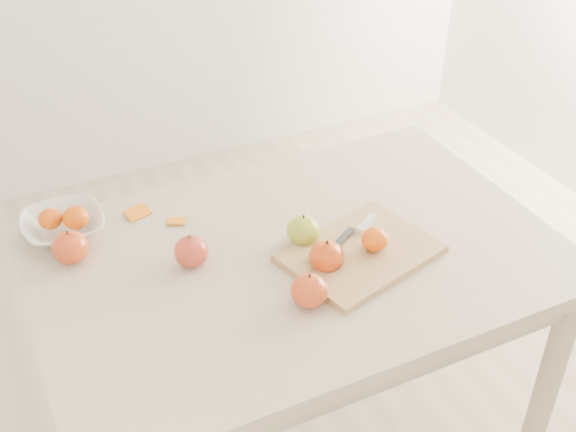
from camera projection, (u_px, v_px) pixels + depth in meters
name	position (u px, v px, depth m)	size (l,w,h in m)	color
table	(297.00, 285.00, 1.72)	(1.20, 0.80, 0.75)	beige
cutting_board	(360.00, 253.00, 1.65)	(0.33, 0.24, 0.02)	tan
board_tangerine	(375.00, 239.00, 1.63)	(0.06, 0.06, 0.05)	#D74507
fruit_bowl	(63.00, 225.00, 1.71)	(0.19, 0.19, 0.05)	white
bowl_tangerine_near	(50.00, 219.00, 1.70)	(0.06, 0.06, 0.05)	orange
bowl_tangerine_far	(76.00, 218.00, 1.70)	(0.06, 0.06, 0.05)	#D65F07
orange_peel_a	(138.00, 214.00, 1.79)	(0.06, 0.04, 0.00)	orange
orange_peel_b	(177.00, 222.00, 1.76)	(0.04, 0.04, 0.00)	orange
paring_knife	(362.00, 226.00, 1.71)	(0.16, 0.09, 0.01)	white
apple_green	(303.00, 230.00, 1.67)	(0.08, 0.08, 0.07)	olive
apple_red_b	(191.00, 251.00, 1.61)	(0.08, 0.08, 0.07)	maroon
apple_red_e	(327.00, 256.00, 1.60)	(0.08, 0.08, 0.07)	maroon
apple_red_a	(71.00, 247.00, 1.62)	(0.08, 0.08, 0.07)	#931005
apple_red_c	(309.00, 290.00, 1.50)	(0.08, 0.08, 0.07)	maroon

